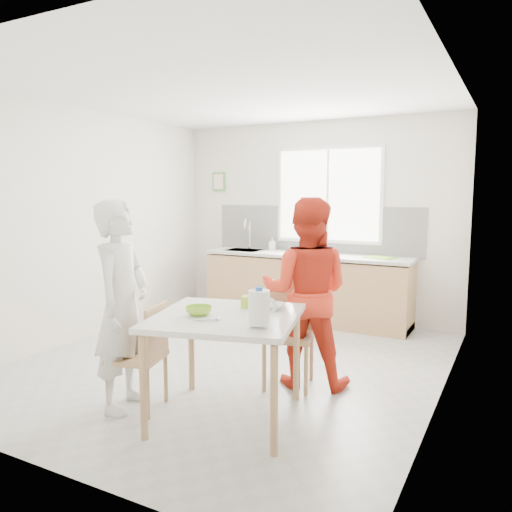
{
  "coord_description": "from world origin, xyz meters",
  "views": [
    {
      "loc": [
        2.53,
        -4.23,
        1.72
      ],
      "look_at": [
        0.17,
        0.2,
        1.09
      ],
      "focal_mm": 35.0,
      "sensor_mm": 36.0,
      "label": 1
    }
  ],
  "objects": [
    {
      "name": "cutting_board",
      "position": [
        1.0,
        1.97,
        0.93
      ],
      "size": [
        0.41,
        0.34,
        0.01
      ],
      "primitive_type": "cube",
      "rotation": [
        0.0,
        0.0,
        -0.29
      ],
      "color": "#83CF2F",
      "rests_on": "kitchen_counter"
    },
    {
      "name": "window",
      "position": [
        0.2,
        2.23,
        1.7
      ],
      "size": [
        1.5,
        0.06,
        1.3
      ],
      "color": "white",
      "rests_on": "room_shell"
    },
    {
      "name": "bowl_white",
      "position": [
        0.83,
        -0.78,
        0.84
      ],
      "size": [
        0.23,
        0.23,
        0.05
      ],
      "primitive_type": "imported",
      "rotation": [
        0.0,
        0.0,
        0.25
      ],
      "color": "silver",
      "rests_on": "dining_table"
    },
    {
      "name": "wine_bottle_b",
      "position": [
        -0.01,
        2.13,
        1.07
      ],
      "size": [
        0.07,
        0.07,
        0.3
      ],
      "primitive_type": "cylinder",
      "color": "black",
      "rests_on": "kitchen_counter"
    },
    {
      "name": "dining_table",
      "position": [
        0.6,
        -1.09,
        0.73
      ],
      "size": [
        1.29,
        1.29,
        0.81
      ],
      "rotation": [
        0.0,
        0.0,
        0.25
      ],
      "color": "silver",
      "rests_on": "ground"
    },
    {
      "name": "spoon",
      "position": [
        0.58,
        -1.33,
        0.82
      ],
      "size": [
        0.14,
        0.1,
        0.01
      ],
      "primitive_type": "cylinder",
      "rotation": [
        0.0,
        1.57,
        0.6
      ],
      "color": "#A5A5AA",
      "rests_on": "dining_table"
    },
    {
      "name": "jar_amber",
      "position": [
        0.07,
        2.06,
        1.0
      ],
      "size": [
        0.06,
        0.06,
        0.16
      ],
      "primitive_type": "cylinder",
      "color": "brown",
      "rests_on": "kitchen_counter"
    },
    {
      "name": "person_red",
      "position": [
        0.87,
        -0.16,
        0.84
      ],
      "size": [
        0.95,
        0.82,
        1.69
      ],
      "primitive_type": "imported",
      "rotation": [
        0.0,
        0.0,
        3.39
      ],
      "color": "red",
      "rests_on": "ground"
    },
    {
      "name": "milk_jug",
      "position": [
        0.99,
        -1.28,
        0.95
      ],
      "size": [
        0.2,
        0.15,
        0.26
      ],
      "rotation": [
        0.0,
        0.0,
        0.25
      ],
      "color": "white",
      "rests_on": "dining_table"
    },
    {
      "name": "person_white",
      "position": [
        -0.24,
        -1.31,
        0.84
      ],
      "size": [
        0.54,
        0.69,
        1.68
      ],
      "primitive_type": "imported",
      "rotation": [
        0.0,
        0.0,
        1.82
      ],
      "color": "white",
      "rests_on": "ground"
    },
    {
      "name": "room_shell",
      "position": [
        0.0,
        0.0,
        1.64
      ],
      "size": [
        4.5,
        4.5,
        4.5
      ],
      "color": "silver",
      "rests_on": "ground"
    },
    {
      "name": "green_box",
      "position": [
        0.63,
        -0.8,
        0.86
      ],
      "size": [
        0.12,
        0.12,
        0.09
      ],
      "primitive_type": "cube",
      "rotation": [
        0.0,
        0.0,
        0.25
      ],
      "color": "#A1D230",
      "rests_on": "dining_table"
    },
    {
      "name": "wine_bottle_a",
      "position": [
        -0.05,
        2.02,
        1.08
      ],
      "size": [
        0.07,
        0.07,
        0.32
      ],
      "primitive_type": "cylinder",
      "color": "black",
      "rests_on": "kitchen_counter"
    },
    {
      "name": "soap_bottle",
      "position": [
        -0.59,
        2.12,
        1.01
      ],
      "size": [
        0.1,
        0.1,
        0.19
      ],
      "primitive_type": "imported",
      "rotation": [
        0.0,
        0.0,
        0.24
      ],
      "color": "#999999",
      "rests_on": "kitchen_counter"
    },
    {
      "name": "backsplash",
      "position": [
        0.0,
        2.24,
        1.23
      ],
      "size": [
        3.0,
        0.02,
        0.65
      ],
      "primitive_type": "cube",
      "color": "white",
      "rests_on": "room_shell"
    },
    {
      "name": "chair_left",
      "position": [
        -0.06,
        -1.26,
        0.47
      ],
      "size": [
        0.48,
        0.48,
        0.85
      ],
      "rotation": [
        0.0,
        0.0,
        -1.32
      ],
      "color": "tan",
      "rests_on": "ground"
    },
    {
      "name": "chair_far",
      "position": [
        0.74,
        -0.21,
        0.51
      ],
      "size": [
        0.52,
        0.52,
        0.93
      ],
      "rotation": [
        0.0,
        0.0,
        0.25
      ],
      "color": "tan",
      "rests_on": "ground"
    },
    {
      "name": "bowl_green",
      "position": [
        0.42,
        -1.19,
        0.85
      ],
      "size": [
        0.25,
        0.25,
        0.06
      ],
      "primitive_type": "imported",
      "rotation": [
        0.0,
        0.0,
        0.25
      ],
      "color": "#86C22C",
      "rests_on": "dining_table"
    },
    {
      "name": "kitchen_counter",
      "position": [
        -0.0,
        1.95,
        0.42
      ],
      "size": [
        2.84,
        0.64,
        1.37
      ],
      "color": "tan",
      "rests_on": "ground"
    },
    {
      "name": "ground",
      "position": [
        0.0,
        0.0,
        0.0
      ],
      "size": [
        4.5,
        4.5,
        0.0
      ],
      "primitive_type": "plane",
      "color": "#B7B7B2",
      "rests_on": "ground"
    },
    {
      "name": "picture_frame",
      "position": [
        -1.55,
        2.23,
        1.9
      ],
      "size": [
        0.22,
        0.03,
        0.28
      ],
      "color": "#519945",
      "rests_on": "room_shell"
    }
  ]
}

